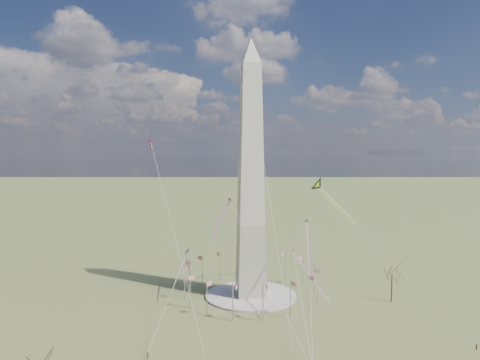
{
  "coord_description": "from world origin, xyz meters",
  "views": [
    {
      "loc": [
        -26.0,
        -164.21,
        56.81
      ],
      "look_at": [
        -4.3,
        0.0,
        46.29
      ],
      "focal_mm": 32.0,
      "sensor_mm": 36.0,
      "label": 1
    }
  ],
  "objects": [
    {
      "name": "kite_streamer_left",
      "position": [
        16.92,
        -20.51,
        26.93
      ],
      "size": [
        5.98,
        20.41,
        14.21
      ],
      "rotation": [
        0.0,
        0.0,
        2.91
      ],
      "color": "#FF2829",
      "rests_on": "ground"
    },
    {
      "name": "kite_delta_black",
      "position": [
        30.41,
        8.24,
        42.51
      ],
      "size": [
        15.8,
        20.38,
        17.55
      ],
      "rotation": [
        0.0,
        0.0,
        3.72
      ],
      "color": "black",
      "rests_on": "ground"
    },
    {
      "name": "person_west",
      "position": [
        -36.26,
        -47.16,
        0.93
      ],
      "size": [
        1.1,
        0.98,
        1.87
      ],
      "primitive_type": "imported",
      "rotation": [
        0.0,
        0.0,
        2.78
      ],
      "color": "gray",
      "rests_on": "ground"
    },
    {
      "name": "kite_streamer_right",
      "position": [
        20.17,
        -5.94,
        12.47
      ],
      "size": [
        9.62,
        21.64,
        15.62
      ],
      "rotation": [
        0.0,
        0.0,
        3.52
      ],
      "color": "#FF2829",
      "rests_on": "ground"
    },
    {
      "name": "kite_diamond_purple",
      "position": [
        -24.89,
        -2.83,
        18.5
      ],
      "size": [
        2.12,
        3.3,
        10.09
      ],
      "rotation": [
        0.0,
        0.0,
        2.6
      ],
      "color": "navy",
      "rests_on": "ground"
    },
    {
      "name": "plaza",
      "position": [
        0.0,
        0.0,
        0.4
      ],
      "size": [
        36.0,
        36.0,
        0.8
      ],
      "primitive_type": "cylinder",
      "color": "#BAB2AA",
      "rests_on": "ground"
    },
    {
      "name": "kite_streamer_mid",
      "position": [
        -11.39,
        -5.36,
        33.94
      ],
      "size": [
        9.77,
        17.55,
        13.13
      ],
      "rotation": [
        0.0,
        0.0,
        2.67
      ],
      "color": "#FF2829",
      "rests_on": "ground"
    },
    {
      "name": "person_east",
      "position": [
        57.29,
        -54.42,
        0.96
      ],
      "size": [
        0.71,
        0.47,
        1.93
      ],
      "primitive_type": "imported",
      "rotation": [
        0.0,
        0.0,
        3.13
      ],
      "color": "gray",
      "rests_on": "ground"
    },
    {
      "name": "kite_small_red",
      "position": [
        -40.79,
        32.4,
        61.81
      ],
      "size": [
        1.64,
        1.66,
        4.77
      ],
      "rotation": [
        0.0,
        0.0,
        3.08
      ],
      "color": "red",
      "rests_on": "ground"
    },
    {
      "name": "kite_small_white",
      "position": [
        8.6,
        38.6,
        75.33
      ],
      "size": [
        1.59,
        2.34,
        4.92
      ],
      "rotation": [
        0.0,
        0.0,
        2.47
      ],
      "color": "white",
      "rests_on": "ground"
    },
    {
      "name": "ground",
      "position": [
        0.0,
        0.0,
        0.0
      ],
      "size": [
        2000.0,
        2000.0,
        0.0
      ],
      "primitive_type": "plane",
      "color": "#586130",
      "rests_on": "ground"
    },
    {
      "name": "washington_monument",
      "position": [
        0.0,
        0.0,
        47.95
      ],
      "size": [
        15.56,
        15.56,
        100.0
      ],
      "color": "#A9A58D",
      "rests_on": "plaza"
    },
    {
      "name": "tree_near",
      "position": [
        52.52,
        -12.95,
        10.87
      ],
      "size": [
        8.71,
        8.71,
        15.24
      ],
      "color": "#3F3126",
      "rests_on": "ground"
    },
    {
      "name": "flagpole_ring",
      "position": [
        -0.0,
        -0.0,
        7.27
      ],
      "size": [
        54.4,
        54.4,
        13.0
      ],
      "color": "#BBBEC2",
      "rests_on": "ground"
    }
  ]
}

